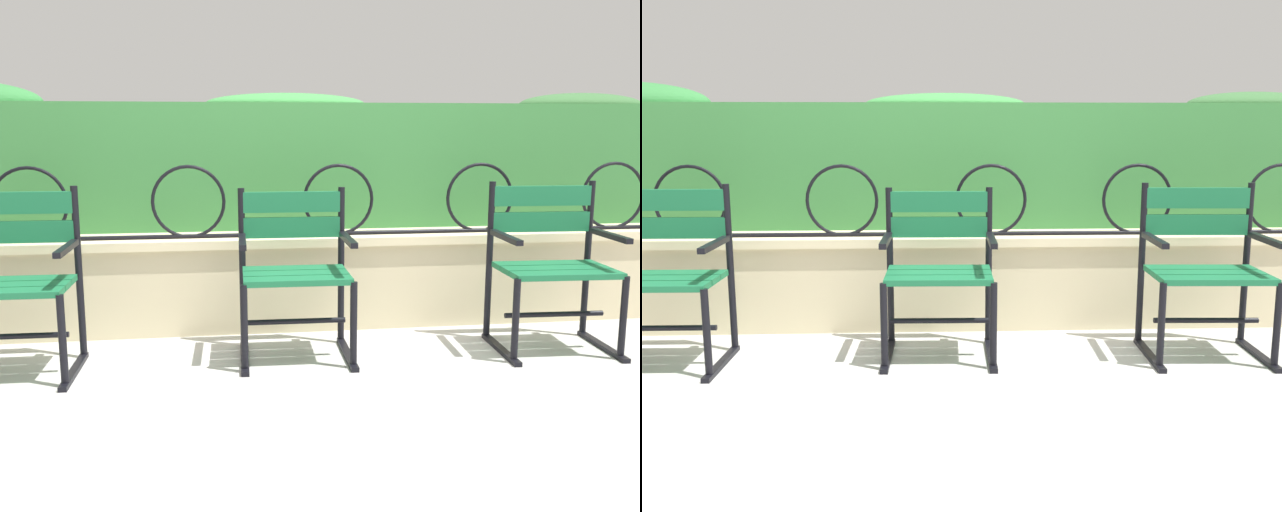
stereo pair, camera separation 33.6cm
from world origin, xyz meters
TOP-DOWN VIEW (x-y plane):
  - ground_plane at (0.00, 0.00)m, footprint 60.00×60.00m
  - stone_wall at (0.00, 0.73)m, footprint 8.09×0.41m
  - iron_arch_fence at (-0.20, 0.65)m, footprint 7.54×0.02m
  - hedge_row at (-0.06, 1.19)m, footprint 7.93×0.58m
  - park_chair_left at (-1.50, 0.09)m, footprint 0.61×0.53m
  - park_chair_centre at (-0.11, 0.17)m, footprint 0.59×0.53m
  - park_chair_right at (1.27, 0.11)m, footprint 0.63×0.55m

SIDE VIEW (x-z plane):
  - ground_plane at x=0.00m, z-range 0.00..0.00m
  - stone_wall at x=0.00m, z-range 0.00..0.56m
  - park_chair_centre at x=-0.11m, z-range 0.03..0.90m
  - park_chair_right at x=1.27m, z-range 0.03..0.92m
  - park_chair_left at x=-1.50m, z-range 0.02..0.92m
  - iron_arch_fence at x=-0.20m, z-range 0.53..0.95m
  - hedge_row at x=-0.06m, z-range 0.52..1.43m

